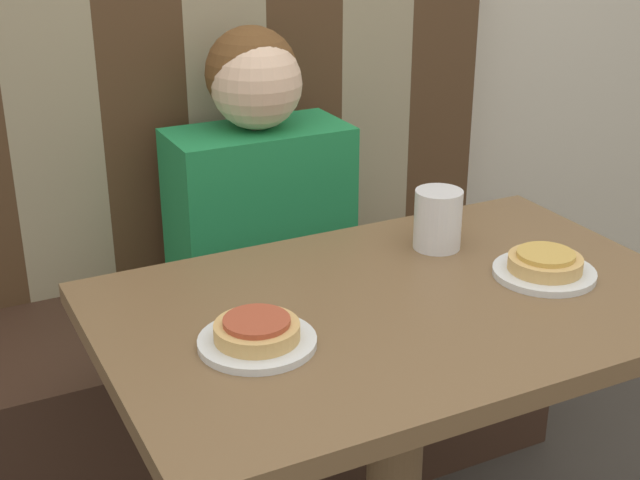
% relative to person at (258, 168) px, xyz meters
% --- Properties ---
extents(booth_seat, '(1.37, 0.49, 0.49)m').
position_rel_person_xyz_m(booth_seat, '(0.00, -0.00, -0.54)').
color(booth_seat, '#382319').
rests_on(booth_seat, ground_plane).
extents(booth_backrest, '(1.37, 0.08, 0.76)m').
position_rel_person_xyz_m(booth_backrest, '(0.00, 0.20, 0.09)').
color(booth_backrest, '#4C331E').
rests_on(booth_backrest, booth_seat).
extents(dining_table, '(0.99, 0.63, 0.73)m').
position_rel_person_xyz_m(dining_table, '(0.00, -0.60, -0.16)').
color(dining_table, brown).
rests_on(dining_table, ground_plane).
extents(person, '(0.39, 0.22, 0.60)m').
position_rel_person_xyz_m(person, '(0.00, 0.00, 0.00)').
color(person, '#1E8447').
rests_on(person, booth_seat).
extents(plate_left, '(0.18, 0.18, 0.01)m').
position_rel_person_xyz_m(plate_left, '(-0.27, -0.63, -0.05)').
color(plate_left, white).
rests_on(plate_left, dining_table).
extents(plate_right, '(0.18, 0.18, 0.01)m').
position_rel_person_xyz_m(plate_right, '(0.27, -0.63, -0.05)').
color(plate_right, white).
rests_on(plate_right, dining_table).
extents(pizza_left, '(0.13, 0.13, 0.03)m').
position_rel_person_xyz_m(pizza_left, '(-0.27, -0.63, -0.03)').
color(pizza_left, tan).
rests_on(pizza_left, plate_left).
extents(pizza_right, '(0.13, 0.13, 0.03)m').
position_rel_person_xyz_m(pizza_right, '(0.27, -0.63, -0.03)').
color(pizza_right, tan).
rests_on(pizza_right, plate_right).
extents(drinking_cup, '(0.09, 0.09, 0.11)m').
position_rel_person_xyz_m(drinking_cup, '(0.17, -0.44, 0.00)').
color(drinking_cup, silver).
rests_on(drinking_cup, dining_table).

